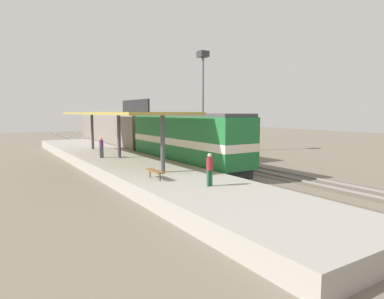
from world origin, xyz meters
TOP-DOWN VIEW (x-y plane):
  - ground_plane at (2.00, 0.00)m, footprint 120.00×120.00m
  - track_near at (0.00, 0.00)m, footprint 3.20×110.00m
  - track_far at (4.60, 0.00)m, footprint 3.20×110.00m
  - platform at (-4.60, 0.00)m, footprint 6.00×44.00m
  - station_canopy at (-4.60, -0.09)m, footprint 5.20×18.00m
  - platform_bench at (-6.00, -9.74)m, footprint 0.44×1.70m
  - locomotive at (0.00, -3.14)m, footprint 2.93×14.43m
  - passenger_carriage_single at (0.00, 14.86)m, footprint 2.90×20.00m
  - freight_car at (4.60, 3.08)m, footprint 2.80×12.00m
  - light_mast at (7.80, 5.97)m, footprint 1.10×1.10m
  - person_waiting at (-5.87, 0.78)m, footprint 0.34×0.34m
  - person_walking at (-4.41, -12.88)m, footprint 0.34×0.34m

SIDE VIEW (x-z plane):
  - ground_plane at x=2.00m, z-range 0.00..0.00m
  - track_near at x=0.00m, z-range -0.05..0.11m
  - track_far at x=4.60m, z-range -0.05..0.11m
  - platform at x=-4.60m, z-range 0.00..0.90m
  - platform_bench at x=-6.00m, z-range 1.09..1.59m
  - person_waiting at x=-5.87m, z-range 1.00..2.71m
  - person_walking at x=-4.41m, z-range 1.00..2.71m
  - freight_car at x=4.60m, z-range 0.20..3.74m
  - passenger_carriage_single at x=0.00m, z-range 0.19..4.43m
  - locomotive at x=0.00m, z-range 0.19..4.63m
  - station_canopy at x=-4.60m, z-range 2.18..6.88m
  - light_mast at x=7.80m, z-range 2.55..14.25m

